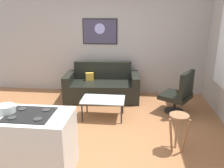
# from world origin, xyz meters

# --- Properties ---
(ground) EXTENTS (6.40, 6.40, 0.04)m
(ground) POSITION_xyz_m (0.00, 0.00, -0.02)
(ground) COLOR #96603A
(back_wall) EXTENTS (6.40, 0.05, 2.80)m
(back_wall) POSITION_xyz_m (0.00, 2.42, 1.40)
(back_wall) COLOR #A7A09B
(back_wall) RESTS_ON ground
(couch) EXTENTS (1.90, 1.00, 0.91)m
(couch) POSITION_xyz_m (-0.04, 1.82, 0.31)
(couch) COLOR black
(couch) RESTS_ON ground
(coffee_table) EXTENTS (0.89, 0.57, 0.42)m
(coffee_table) POSITION_xyz_m (0.14, 0.72, 0.38)
(coffee_table) COLOR silver
(coffee_table) RESTS_ON ground
(armchair) EXTENTS (0.82, 0.83, 0.97)m
(armchair) POSITION_xyz_m (1.76, 1.12, 0.46)
(armchair) COLOR black
(armchair) RESTS_ON ground
(bar_stool) EXTENTS (0.35, 0.35, 0.65)m
(bar_stool) POSITION_xyz_m (1.50, -0.38, 0.49)
(bar_stool) COLOR #8C6140
(bar_stool) RESTS_ON ground
(kitchen_counter) EXTENTS (1.69, 0.69, 0.91)m
(kitchen_counter) POSITION_xyz_m (-0.87, -1.10, 0.44)
(kitchen_counter) COLOR silver
(kitchen_counter) RESTS_ON ground
(mixing_bowl) EXTENTS (0.24, 0.24, 0.11)m
(mixing_bowl) POSITION_xyz_m (-0.91, -1.08, 0.94)
(mixing_bowl) COLOR silver
(mixing_bowl) RESTS_ON kitchen_counter
(wall_painting) EXTENTS (0.91, 0.03, 0.66)m
(wall_painting) POSITION_xyz_m (-0.16, 2.38, 1.65)
(wall_painting) COLOR black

